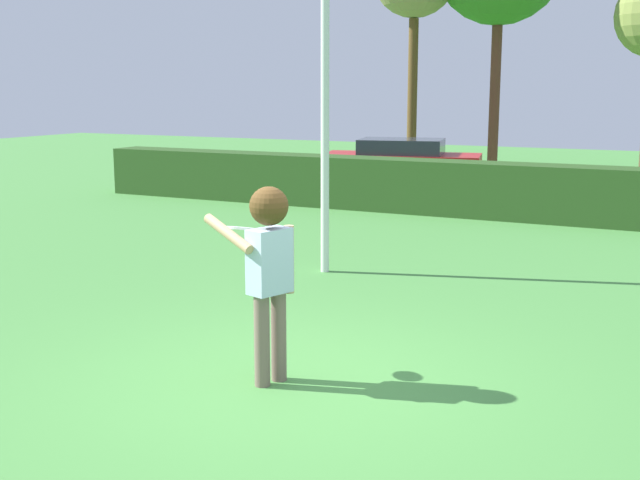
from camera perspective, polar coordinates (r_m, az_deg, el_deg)
ground_plane at (r=7.55m, az=-2.12°, el=-9.87°), size 60.00×60.00×0.00m
person at (r=7.24m, az=-3.59°, el=-1.31°), size 0.82×0.54×1.79m
frisbee at (r=7.66m, az=-5.65°, el=0.83°), size 0.27×0.27×0.07m
lamppost at (r=11.63m, az=0.36°, el=15.37°), size 0.24×0.24×6.56m
hedge_row at (r=16.87m, az=14.68°, el=3.21°), size 20.57×0.90×1.12m
parked_car_red at (r=22.26m, az=5.68°, el=5.57°), size 4.47×2.58×1.25m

